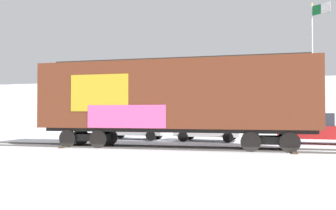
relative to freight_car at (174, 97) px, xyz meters
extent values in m
plane|color=silver|center=(-0.59, 0.00, -2.59)|extent=(260.00, 260.00, 0.00)
cube|color=#4C4742|center=(0.04, -0.72, -2.55)|extent=(59.94, 2.85, 0.08)
cube|color=#4C4742|center=(-0.03, 0.72, -2.55)|extent=(59.94, 2.85, 0.08)
cube|color=#423323|center=(-5.55, -0.25, -2.56)|extent=(0.35, 2.51, 0.07)
cube|color=#423323|center=(5.63, 0.26, -2.56)|extent=(0.35, 2.51, 0.07)
cube|color=#5B2B19|center=(0.01, 0.00, 0.08)|extent=(13.76, 3.35, 3.28)
cube|color=#2D2823|center=(0.01, 0.00, 1.84)|extent=(12.97, 0.99, 0.24)
cube|color=#B2931E|center=(-3.35, -1.53, 0.16)|extent=(3.00, 0.17, 1.80)
cube|color=#CC4C8C|center=(-1.97, -1.47, -0.98)|extent=(3.94, 0.21, 1.10)
cube|color=black|center=(0.01, 0.00, -1.66)|extent=(13.43, 2.11, 0.20)
cube|color=black|center=(-4.60, -0.21, -2.08)|extent=(2.15, 1.32, 0.36)
cylinder|color=black|center=(-5.41, -0.97, -2.13)|extent=(0.92, 0.16, 0.92)
cylinder|color=black|center=(-5.48, 0.47, -2.13)|extent=(0.92, 0.16, 0.92)
cylinder|color=black|center=(-3.71, -0.89, -2.13)|extent=(0.92, 0.16, 0.92)
cylinder|color=black|center=(-3.78, 0.55, -2.13)|extent=(0.92, 0.16, 0.92)
cube|color=black|center=(4.61, 0.21, -2.08)|extent=(2.15, 1.32, 0.36)
cylinder|color=black|center=(3.79, -0.54, -2.13)|extent=(0.92, 0.16, 0.92)
cylinder|color=black|center=(3.73, 0.90, -2.13)|extent=(0.92, 0.16, 0.92)
cylinder|color=black|center=(5.49, -0.47, -2.13)|extent=(0.92, 0.16, 0.92)
cylinder|color=black|center=(5.42, 0.97, -2.13)|extent=(0.92, 0.16, 0.92)
cylinder|color=silver|center=(7.71, 11.35, 2.37)|extent=(0.12, 0.12, 9.93)
sphere|color=#D8CC66|center=(7.71, 11.35, 7.41)|extent=(0.18, 0.18, 0.18)
cube|color=#14662D|center=(8.30, 10.84, 6.87)|extent=(1.11, 0.97, 0.73)
cube|color=white|center=(8.57, 10.60, 6.87)|extent=(0.57, 0.50, 0.73)
cube|color=silver|center=(-0.59, 68.19, 1.69)|extent=(137.54, 32.70, 8.57)
cube|color=#8C725B|center=(-7.71, 58.38, 7.69)|extent=(5.74, 5.69, 3.43)
cube|color=brown|center=(-30.47, 58.38, 7.20)|extent=(4.65, 4.20, 2.44)
cube|color=brown|center=(3.30, 58.38, 7.44)|extent=(7.09, 5.33, 2.92)
cone|color=#193D23|center=(-20.05, 60.83, 8.45)|extent=(2.48, 2.48, 4.96)
cone|color=#193D23|center=(-3.78, 57.62, 7.63)|extent=(1.65, 1.65, 3.30)
cone|color=#193D23|center=(-5.66, 58.55, 8.06)|extent=(2.08, 2.08, 4.16)
cone|color=#193D23|center=(-32.02, 57.38, 8.05)|extent=(2.08, 2.08, 4.15)
cube|color=#B7BABF|center=(-4.14, 5.30, -1.93)|extent=(4.12, 1.88, 0.68)
cube|color=#2D333D|center=(-4.34, 5.29, -1.21)|extent=(1.87, 1.63, 0.75)
cylinder|color=black|center=(-2.79, 6.18, -2.27)|extent=(0.65, 0.24, 0.64)
cylinder|color=black|center=(-2.74, 4.51, -2.27)|extent=(0.65, 0.24, 0.64)
cylinder|color=black|center=(-5.55, 6.09, -2.27)|extent=(0.65, 0.24, 0.64)
cylinder|color=black|center=(-5.50, 4.42, -2.27)|extent=(0.65, 0.24, 0.64)
cube|color=silver|center=(0.84, 5.24, -1.96)|extent=(4.12, 1.90, 0.62)
cube|color=#2D333D|center=(0.65, 5.24, -1.30)|extent=(2.23, 1.69, 0.72)
cylinder|color=black|center=(2.24, 6.09, -2.27)|extent=(0.64, 0.23, 0.64)
cylinder|color=black|center=(2.22, 4.35, -2.27)|extent=(0.64, 0.23, 0.64)
cylinder|color=black|center=(-0.54, 6.13, -2.27)|extent=(0.64, 0.23, 0.64)
cylinder|color=black|center=(-0.57, 4.39, -2.27)|extent=(0.64, 0.23, 0.64)
cube|color=#B21E1E|center=(7.35, 4.86, -1.91)|extent=(4.63, 2.00, 0.72)
cube|color=#2D333D|center=(7.01, 4.88, -1.18)|extent=(2.27, 1.69, 0.73)
cylinder|color=black|center=(5.85, 5.77, -2.27)|extent=(0.65, 0.26, 0.64)
cylinder|color=black|center=(5.76, 4.12, -2.27)|extent=(0.65, 0.26, 0.64)
camera|label=1|loc=(4.67, -17.21, -0.86)|focal=38.07mm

